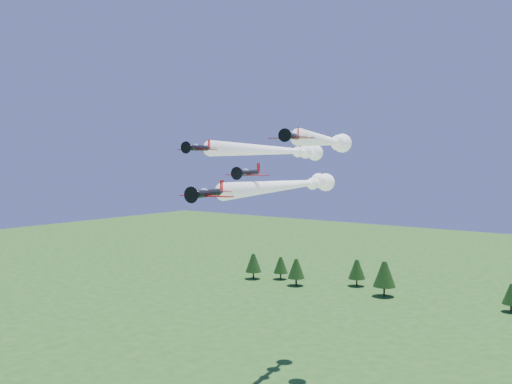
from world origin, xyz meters
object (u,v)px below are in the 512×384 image
Objects in this scene: plane_slot at (248,173)px; plane_right at (330,141)px; plane_left at (280,151)px; plane_lead at (293,185)px.

plane_right is at bearing 67.04° from plane_slot.
plane_left is 6.83× the size of plane_slot.
plane_slot is at bearing -120.05° from plane_right.
plane_right is at bearing -32.27° from plane_left.
plane_left is 15.96m from plane_right.
plane_right reaches higher than plane_lead.
plane_right reaches higher than plane_slot.
plane_left is (-8.62, 8.37, 6.30)m from plane_lead.
plane_left is 1.35× the size of plane_right.
plane_lead is at bearing 86.87° from plane_slot.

